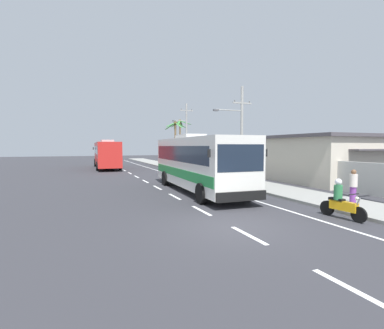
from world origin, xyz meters
TOP-DOWN VIEW (x-y plane):
  - ground_plane at (0.00, 0.00)m, footprint 160.00×160.00m
  - sidewalk_kerb at (6.80, 10.00)m, footprint 3.20×90.00m
  - lane_markings at (2.19, 14.63)m, footprint 3.70×71.00m
  - boundary_wall at (10.60, 14.00)m, footprint 0.24×60.00m
  - coach_bus_foreground at (1.97, 7.85)m, footprint 3.24×11.22m
  - coach_bus_far_lane at (-1.62, 29.39)m, footprint 3.18×11.78m
  - motorcycle_beside_bus at (4.56, -0.59)m, footprint 0.56×1.96m
  - motorcycle_trailing at (3.61, 16.49)m, footprint 0.56×1.96m
  - pedestrian_near_kerb at (7.16, 1.00)m, footprint 0.36×0.36m
  - pedestrian_midwalk at (6.54, 19.17)m, footprint 0.36×0.36m
  - utility_pole_mid at (8.30, 13.20)m, footprint 3.69×0.24m
  - utility_pole_far at (8.76, 28.14)m, footprint 2.92×0.24m
  - palm_nearest at (8.57, 32.22)m, footprint 3.74×3.64m
  - palm_second at (10.46, 35.50)m, footprint 3.85×3.60m
  - roadside_building at (14.91, 9.02)m, footprint 10.65×9.33m

SIDE VIEW (x-z plane):
  - ground_plane at x=0.00m, z-range 0.00..0.00m
  - lane_markings at x=2.19m, z-range 0.00..0.01m
  - sidewalk_kerb at x=6.80m, z-range 0.00..0.14m
  - motorcycle_beside_bus at x=4.56m, z-range -0.14..1.42m
  - motorcycle_trailing at x=3.61m, z-range -0.15..1.44m
  - boundary_wall at x=10.60m, z-range 0.00..1.90m
  - pedestrian_near_kerb at x=7.16m, z-range 0.18..1.77m
  - pedestrian_midwalk at x=6.54m, z-range 0.18..1.89m
  - roadside_building at x=14.91m, z-range 0.02..3.73m
  - coach_bus_far_lane at x=-1.62m, z-range 0.08..3.68m
  - coach_bus_foreground at x=1.97m, z-range 0.07..3.70m
  - utility_pole_mid at x=8.30m, z-range 0.27..8.32m
  - utility_pole_far at x=8.76m, z-range 0.28..8.89m
  - palm_nearest at x=8.57m, z-range 1.38..7.95m
  - palm_second at x=10.46m, z-range 1.69..8.85m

